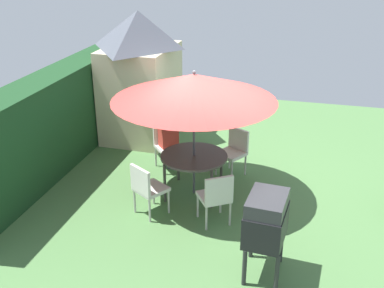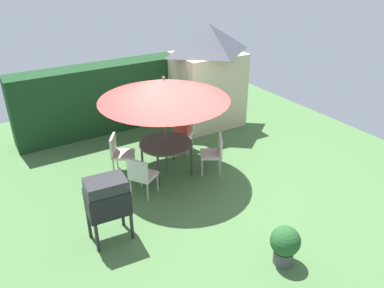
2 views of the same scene
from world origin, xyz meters
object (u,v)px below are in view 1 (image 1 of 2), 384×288
Objects in this scene: patio_table at (194,159)px; person_in_red at (168,132)px; chair_far_side at (147,187)px; chair_toward_house at (234,149)px; patio_umbrella at (194,87)px; garden_shed at (140,75)px; bbq_grill at (266,220)px; chair_near_shed at (167,143)px; chair_toward_hedge at (216,195)px.

patio_table is 0.93× the size of person_in_red.
chair_far_side is (-0.89, 0.56, -0.16)m from patio_table.
patio_umbrella is at bearing 149.74° from chair_toward_house.
garden_shed is 5.37m from bbq_grill.
chair_near_shed is 1.00× the size of chair_toward_hedge.
chair_near_shed is (-1.41, -1.05, -0.92)m from garden_shed.
chair_toward_house is (0.94, -0.55, -0.16)m from patio_table.
chair_toward_hedge and chair_toward_house have the same top height.
chair_near_shed is 1.00× the size of chair_far_side.
chair_toward_house reaches higher than patio_table.
chair_far_side is (-1.79, -0.23, 0.00)m from chair_near_shed.
bbq_grill is 3.59m from chair_near_shed.
bbq_grill reaches higher than chair_toward_hedge.
chair_near_shed is at bearing 7.33° from chair_far_side.
person_in_red reaches higher than chair_near_shed.
bbq_grill is (-4.19, -3.30, -0.60)m from garden_shed.
bbq_grill is 0.95× the size of person_in_red.
person_in_red is at bearing -138.86° from chair_near_shed.
person_in_red is at bearing 5.75° from chair_far_side.
garden_shed is at bearing 37.26° from chair_toward_hedge.
patio_umbrella is 2.64m from bbq_grill.
patio_umbrella is 3.07× the size of chair_far_side.
patio_umbrella is at bearing -138.86° from chair_near_shed.
patio_umbrella is 3.07× the size of chair_near_shed.
person_in_red reaches higher than patio_table.
patio_table is at bearing -138.86° from chair_near_shed.
chair_near_shed is 2.24m from chair_toward_hedge.
chair_far_side is (0.99, 2.02, -0.33)m from bbq_grill.
bbq_grill is at bearing -138.81° from chair_toward_hedge.
bbq_grill is (-1.88, -1.47, 0.16)m from patio_table.
chair_toward_house is (2.82, 0.92, -0.33)m from bbq_grill.
patio_table is 2.39m from bbq_grill.
chair_toward_hedge is at bearing -178.74° from chair_toward_house.
chair_near_shed is (0.90, 0.79, -0.16)m from patio_table.
person_in_red is (-0.06, -0.06, 0.26)m from chair_near_shed.
patio_umbrella is at bearing 104.04° from patio_table.
person_in_red is (1.73, 0.17, 0.26)m from chair_far_side.
chair_far_side is at bearing -158.20° from garden_shed.
garden_shed reaches higher than chair_toward_hedge.
patio_umbrella is 1.80m from chair_toward_hedge.
bbq_grill reaches higher than patio_table.
garden_shed reaches higher than chair_near_shed.
garden_shed is at bearing 60.05° from chair_toward_house.
chair_far_side is at bearing 148.02° from patio_table.
chair_toward_hedge is at bearing -142.41° from person_in_red.
bbq_grill is at bearing -141.75° from garden_shed.
chair_far_side is 1.75m from person_in_red.
patio_umbrella is 2.19× the size of person_in_red.
chair_near_shed is at bearing 37.73° from chair_toward_hedge.
bbq_grill reaches higher than chair_far_side.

